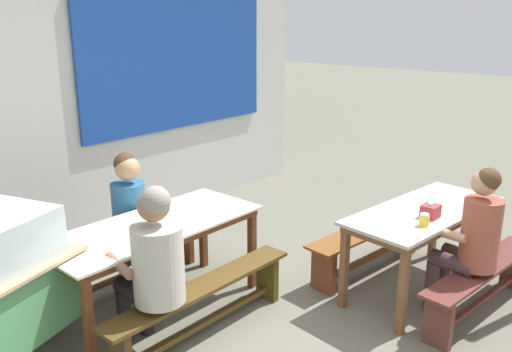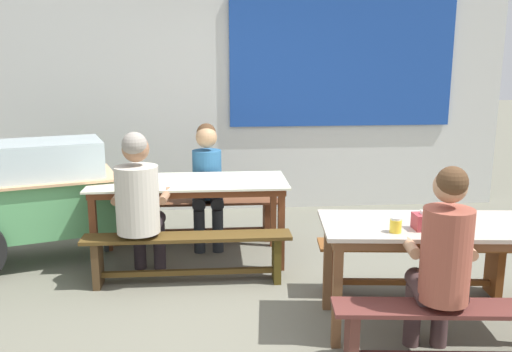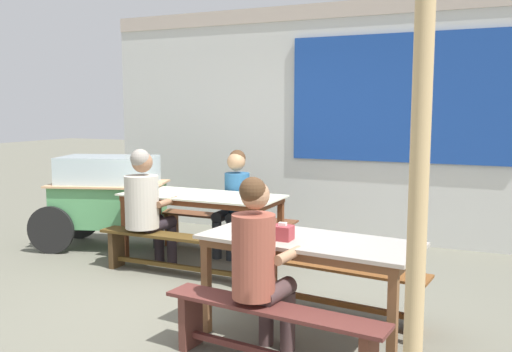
{
  "view_description": "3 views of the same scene",
  "coord_description": "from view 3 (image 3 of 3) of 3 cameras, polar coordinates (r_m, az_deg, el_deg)",
  "views": [
    {
      "loc": [
        -3.23,
        -2.08,
        2.37
      ],
      "look_at": [
        -0.01,
        0.73,
        1.09
      ],
      "focal_mm": 37.67,
      "sensor_mm": 36.0,
      "label": 1
    },
    {
      "loc": [
        -0.58,
        -3.75,
        1.88
      ],
      "look_at": [
        -0.17,
        0.86,
        0.87
      ],
      "focal_mm": 38.08,
      "sensor_mm": 36.0,
      "label": 2
    },
    {
      "loc": [
        2.28,
        -4.12,
        1.73
      ],
      "look_at": [
        0.32,
        0.24,
        1.14
      ],
      "focal_mm": 38.77,
      "sensor_mm": 36.0,
      "label": 3
    }
  ],
  "objects": [
    {
      "name": "bench_far_front",
      "position": [
        5.8,
        -8.38,
        -7.34
      ],
      "size": [
        1.75,
        0.26,
        0.43
      ],
      "color": "#4F3917",
      "rests_on": "ground_plane"
    },
    {
      "name": "bench_near_front",
      "position": [
        3.79,
        1.62,
        -15.34
      ],
      "size": [
        1.6,
        0.42,
        0.43
      ],
      "color": "#5C2B26",
      "rests_on": "ground_plane"
    },
    {
      "name": "dining_table_near",
      "position": [
        4.14,
        5.39,
        -7.54
      ],
      "size": [
        1.68,
        0.85,
        0.77
      ],
      "color": "#B6AC9D",
      "rests_on": "ground_plane"
    },
    {
      "name": "bench_far_back",
      "position": [
        6.74,
        -3.17,
        -5.32
      ],
      "size": [
        1.79,
        0.29,
        0.43
      ],
      "color": "brown",
      "rests_on": "ground_plane"
    },
    {
      "name": "person_center_facing",
      "position": [
        6.52,
        -2.25,
        -2.02
      ],
      "size": [
        0.41,
        0.56,
        1.23
      ],
      "color": "#23272C",
      "rests_on": "ground_plane"
    },
    {
      "name": "backdrop_wall",
      "position": [
        7.43,
        6.84,
        6.08
      ],
      "size": [
        6.28,
        0.23,
        3.07
      ],
      "color": "silver",
      "rests_on": "ground_plane"
    },
    {
      "name": "wooden_support_post",
      "position": [
        2.83,
        16.37,
        -3.12
      ],
      "size": [
        0.1,
        0.1,
        2.49
      ],
      "primitive_type": "cylinder",
      "color": "tan",
      "rests_on": "ground_plane"
    },
    {
      "name": "bench_near_back",
      "position": [
        4.75,
        8.23,
        -10.81
      ],
      "size": [
        1.56,
        0.45,
        0.43
      ],
      "color": "brown",
      "rests_on": "ground_plane"
    },
    {
      "name": "condiment_jar",
      "position": [
        4.1,
        -0.22,
        -5.78
      ],
      "size": [
        0.08,
        0.08,
        0.1
      ],
      "color": "yellow",
      "rests_on": "dining_table_near"
    },
    {
      "name": "tissue_box",
      "position": [
        4.05,
        2.76,
        -5.85
      ],
      "size": [
        0.14,
        0.13,
        0.13
      ],
      "color": "#9D3339",
      "rests_on": "dining_table_near"
    },
    {
      "name": "food_cart",
      "position": [
        7.07,
        -15.11,
        -1.75
      ],
      "size": [
        1.85,
        1.25,
        1.14
      ],
      "color": "#549C5F",
      "rests_on": "ground_plane"
    },
    {
      "name": "person_near_front",
      "position": [
        3.77,
        0.29,
        -8.6
      ],
      "size": [
        0.44,
        0.52,
        1.28
      ],
      "color": "#493334",
      "rests_on": "ground_plane"
    },
    {
      "name": "ground_plane",
      "position": [
        5.01,
        -4.57,
        -13.14
      ],
      "size": [
        40.0,
        40.0,
        0.0
      ],
      "primitive_type": "plane",
      "color": "#686657"
    },
    {
      "name": "dining_table_far",
      "position": [
        6.18,
        -5.62,
        -2.58
      ],
      "size": [
        1.81,
        0.78,
        0.77
      ],
      "color": "beige",
      "rests_on": "ground_plane"
    },
    {
      "name": "person_left_back_turned",
      "position": [
        5.97,
        -11.31,
        -2.62
      ],
      "size": [
        0.5,
        0.61,
        1.3
      ],
      "color": "black",
      "rests_on": "ground_plane"
    }
  ]
}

